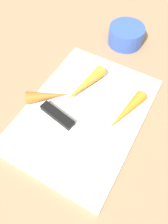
{
  "coord_description": "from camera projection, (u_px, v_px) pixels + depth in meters",
  "views": [
    {
      "loc": [
        -0.24,
        -0.14,
        0.45
      ],
      "look_at": [
        0.0,
        0.0,
        0.01
      ],
      "focal_mm": 35.64,
      "sensor_mm": 36.0,
      "label": 1
    }
  ],
  "objects": [
    {
      "name": "carrot_shortest",
      "position": [
        47.0,
        96.0,
        0.52
      ],
      "size": [
        0.08,
        0.09,
        0.03
      ],
      "primitive_type": "cone",
      "rotation": [
        0.0,
        1.57,
        5.35
      ],
      "color": "orange",
      "rests_on": "cutting_board"
    },
    {
      "name": "cutting_board",
      "position": [
        84.0,
        113.0,
        0.52
      ],
      "size": [
        0.36,
        0.26,
        0.01
      ],
      "primitive_type": "cube",
      "color": "silver",
      "rests_on": "ground_plane"
    },
    {
      "name": "ground_plane",
      "position": [
        84.0,
        115.0,
        0.53
      ],
      "size": [
        1.4,
        1.4,
        0.0
      ],
      "primitive_type": "plane",
      "color": "#8C6D4C"
    },
    {
      "name": "knife",
      "position": [
        62.0,
        119.0,
        0.5
      ],
      "size": [
        0.06,
        0.2,
        0.01
      ],
      "rotation": [
        0.0,
        0.0,
        4.52
      ],
      "color": "#B7B7BC",
      "rests_on": "cutting_board"
    },
    {
      "name": "carrot_medium",
      "position": [
        126.0,
        111.0,
        0.5
      ],
      "size": [
        0.13,
        0.06,
        0.03
      ],
      "primitive_type": "cone",
      "rotation": [
        0.0,
        1.57,
        2.9
      ],
      "color": "orange",
      "rests_on": "cutting_board"
    },
    {
      "name": "carrot_longest",
      "position": [
        85.0,
        85.0,
        0.54
      ],
      "size": [
        0.13,
        0.06,
        0.03
      ],
      "primitive_type": "cone",
      "rotation": [
        0.0,
        1.57,
        2.91
      ],
      "color": "orange",
      "rests_on": "cutting_board"
    },
    {
      "name": "small_bowl",
      "position": [
        126.0,
        35.0,
        0.65
      ],
      "size": [
        0.1,
        0.1,
        0.05
      ],
      "primitive_type": "cylinder",
      "color": "#3351B2",
      "rests_on": "ground_plane"
    }
  ]
}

